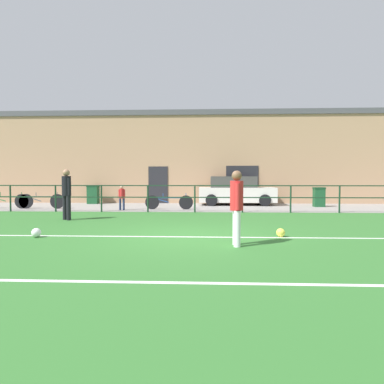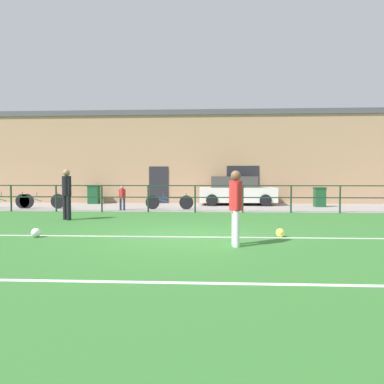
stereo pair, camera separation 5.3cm
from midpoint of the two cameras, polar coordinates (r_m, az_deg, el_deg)
name	(u,v)px [view 1 (the left image)]	position (r m, az deg, el deg)	size (l,w,h in m)	color
ground	(185,237)	(8.77, -1.26, -7.34)	(60.00, 44.00, 0.04)	#33702D
field_line_touchline	(185,237)	(8.63, -1.33, -7.36)	(36.00, 0.11, 0.00)	white
field_line_hash	(167,283)	(4.99, -4.46, -14.58)	(36.00, 0.11, 0.00)	white
pavement_strip	(197,207)	(17.20, 0.70, -2.49)	(48.00, 5.00, 0.02)	gray
perimeter_fence	(195,195)	(14.66, 0.36, -0.43)	(36.07, 0.07, 1.15)	#193823
clubhouse_facade	(199,158)	(20.87, 1.06, 5.62)	(28.00, 2.56, 5.29)	tan
player_goalkeeper	(67,191)	(12.74, -19.99, 0.12)	(0.39, 0.35, 1.75)	black
player_striker	(237,203)	(7.46, 7.12, -1.84)	(0.28, 0.44, 1.61)	white
soccer_ball_match	(36,233)	(9.37, -24.32, -6.10)	(0.23, 0.23, 0.23)	white
soccer_ball_spare	(281,233)	(8.86, 14.16, -6.48)	(0.21, 0.21, 0.21)	#E5E04C
spectator_child	(122,196)	(15.81, -11.52, -0.65)	(0.30, 0.19, 1.10)	#232D4C
parked_car_red	(236,191)	(18.60, 7.11, 0.11)	(3.98, 1.80, 1.51)	silver
bicycle_parked_0	(42,201)	(17.68, -23.52, -1.36)	(2.18, 0.04, 0.77)	black
bicycle_parked_1	(6,201)	(18.50, -28.28, -1.30)	(2.21, 0.04, 0.77)	black
bicycle_parked_2	(169,202)	(15.87, -3.90, -1.65)	(2.19, 0.04, 0.74)	black
trash_bin_0	(319,197)	(18.36, 20.01, -0.76)	(0.54, 0.46, 0.97)	#194C28
trash_bin_1	(93,194)	(20.07, -15.97, -0.37)	(0.61, 0.52, 1.03)	#194C28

